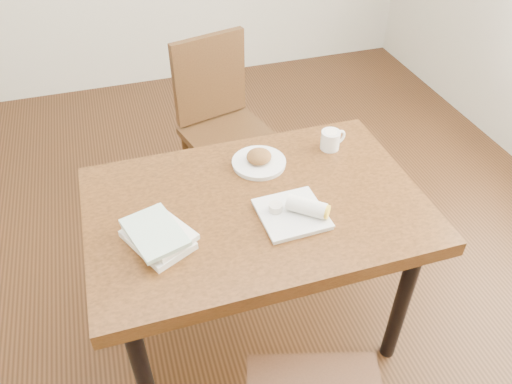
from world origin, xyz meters
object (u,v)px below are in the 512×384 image
object	(u,v)px
coffee_mug	(331,139)
book_stack	(158,235)
plate_scone	(259,160)
plate_burrito	(297,211)
chair_far	(221,118)
table	(256,220)

from	to	relation	value
coffee_mug	book_stack	distance (m)	0.83
plate_scone	coffee_mug	bearing A→B (deg)	4.10
plate_burrito	chair_far	bearing A→B (deg)	90.90
table	book_stack	size ratio (longest dim) A/B	4.32
table	plate_scone	bearing A→B (deg)	69.63
coffee_mug	plate_burrito	xyz separation A→B (m)	(-0.28, -0.35, -0.02)
table	book_stack	distance (m)	0.39
table	plate_scone	xyz separation A→B (m)	(0.08, 0.21, 0.11)
book_stack	chair_far	bearing A→B (deg)	65.29
coffee_mug	plate_scone	bearing A→B (deg)	-175.90
coffee_mug	book_stack	size ratio (longest dim) A/B	0.41
chair_far	plate_burrito	bearing A→B (deg)	-89.10
chair_far	plate_scone	distance (m)	0.74
plate_scone	book_stack	world-z (taller)	plate_scone
plate_scone	book_stack	xyz separation A→B (m)	(-0.44, -0.30, 0.01)
coffee_mug	chair_far	bearing A→B (deg)	113.71
chair_far	plate_scone	size ratio (longest dim) A/B	4.48
chair_far	coffee_mug	world-z (taller)	chair_far
plate_burrito	book_stack	size ratio (longest dim) A/B	0.85
table	plate_scone	distance (m)	0.25
chair_far	plate_burrito	world-z (taller)	chair_far
chair_far	coffee_mug	distance (m)	0.78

